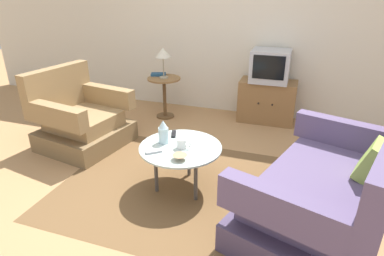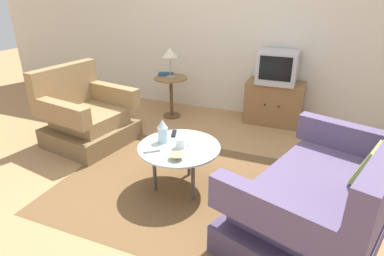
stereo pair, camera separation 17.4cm
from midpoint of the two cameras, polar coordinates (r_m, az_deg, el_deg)
name	(u,v)px [view 2 (the right image)]	position (r m, az deg, el deg)	size (l,w,h in m)	color
ground_plane	(173,186)	(3.31, -1.78, -10.19)	(16.00, 16.00, 0.00)	#AD7F51
back_wall	(240,23)	(5.00, 9.45, 17.84)	(9.00, 0.12, 2.70)	beige
area_rug	(180,187)	(3.29, -0.63, -10.38)	(2.37, 1.89, 0.00)	brown
armchair	(86,118)	(4.26, -17.09, 1.69)	(1.04, 1.08, 0.95)	brown
couch	(326,198)	(2.86, 24.31, -11.29)	(1.45, 1.84, 0.96)	#4B3E5C
coffee_table	(179,150)	(3.07, -0.67, -3.92)	(0.78, 0.78, 0.46)	#B2C6C1
side_table	(171,89)	(4.85, -2.68, 6.94)	(0.48, 0.48, 0.61)	olive
tv_stand	(274,103)	(4.82, 15.27, 4.30)	(0.80, 0.44, 0.61)	olive
television	(278,67)	(4.66, 15.94, 10.31)	(0.52, 0.46, 0.44)	#B7B7BC
table_lamp	(170,54)	(4.70, -2.83, 12.99)	(0.23, 0.23, 0.43)	#9E937A
vase	(163,131)	(3.09, -3.60, -0.63)	(0.10, 0.10, 0.23)	silver
mug	(180,143)	(3.00, -0.43, -2.72)	(0.14, 0.09, 0.09)	white
bowl	(177,157)	(2.82, -0.95, -5.13)	(0.13, 0.13, 0.05)	tan
tv_remote_dark	(174,133)	(3.29, -1.69, -0.99)	(0.09, 0.15, 0.02)	black
tv_remote_silver	(152,151)	(2.96, -5.44, -4.03)	(0.14, 0.13, 0.02)	#B2B2B7
book	(166,74)	(4.93, -3.65, 9.50)	(0.25, 0.20, 0.03)	navy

